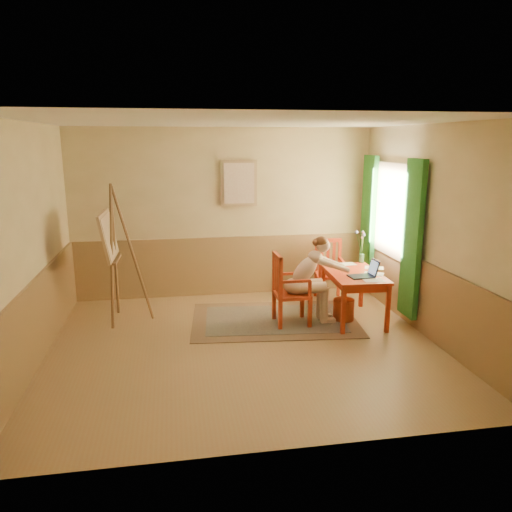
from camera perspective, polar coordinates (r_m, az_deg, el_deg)
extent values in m
cube|color=#A27E4F|center=(6.48, -1.38, -10.36)|extent=(5.00, 4.50, 0.02)
cube|color=white|center=(5.95, -1.53, 15.41)|extent=(5.00, 4.50, 0.02)
cube|color=tan|center=(8.27, -3.73, 4.97)|extent=(5.00, 0.02, 2.80)
cube|color=tan|center=(3.90, 3.37, -4.43)|extent=(5.00, 0.02, 2.80)
cube|color=tan|center=(6.22, -24.98, 1.02)|extent=(0.02, 4.50, 2.80)
cube|color=tan|center=(6.88, 19.75, 2.54)|extent=(0.02, 4.50, 2.80)
cube|color=#99774D|center=(8.42, -3.61, -1.14)|extent=(5.00, 0.04, 1.00)
cube|color=#99774D|center=(6.45, -23.95, -6.81)|extent=(0.04, 4.50, 1.00)
cube|color=#99774D|center=(7.07, 18.97, -4.65)|extent=(0.04, 4.50, 1.00)
cube|color=white|center=(7.80, 15.65, 5.12)|extent=(0.02, 1.00, 1.30)
cube|color=tan|center=(7.79, 15.51, 5.12)|extent=(0.03, 1.12, 1.42)
cube|color=#328036|center=(7.13, 17.64, 1.82)|extent=(0.08, 0.45, 2.20)
cube|color=#328036|center=(8.52, 12.88, 3.89)|extent=(0.08, 0.45, 2.20)
cube|color=tan|center=(8.19, -1.98, 8.43)|extent=(0.60, 0.04, 0.76)
cube|color=beige|center=(8.17, -1.96, 8.42)|extent=(0.50, 0.02, 0.66)
cube|color=#8C7251|center=(7.33, 2.13, -7.38)|extent=(2.54, 1.82, 0.01)
cube|color=#151E30|center=(7.32, 2.13, -7.32)|extent=(2.10, 1.38, 0.01)
cube|color=#BB3B1B|center=(7.28, 11.31, -2.03)|extent=(0.78, 1.24, 0.04)
cube|color=#BB3B1B|center=(7.30, 11.29, -2.56)|extent=(0.68, 1.13, 0.10)
cube|color=#BB3B1B|center=(6.79, 10.09, -6.28)|extent=(0.06, 0.06, 0.68)
cube|color=#BB3B1B|center=(6.99, 15.02, -5.95)|extent=(0.06, 0.06, 0.68)
cube|color=#BB3B1B|center=(7.80, 7.76, -3.61)|extent=(0.06, 0.06, 0.68)
cube|color=#BB3B1B|center=(7.98, 12.12, -3.41)|extent=(0.06, 0.06, 0.68)
cube|color=#BB3B1B|center=(7.05, 4.17, -4.47)|extent=(0.48, 0.46, 0.05)
cube|color=#BB3B1B|center=(6.89, 2.82, -6.94)|extent=(0.05, 0.05, 0.42)
cube|color=#BB3B1B|center=(6.99, 6.26, -6.69)|extent=(0.05, 0.05, 0.42)
cube|color=#BB3B1B|center=(7.26, 2.09, -5.85)|extent=(0.05, 0.05, 0.42)
cube|color=#BB3B1B|center=(7.36, 5.36, -5.64)|extent=(0.05, 0.05, 0.42)
cube|color=#BB3B1B|center=(6.72, 2.88, -2.57)|extent=(0.05, 0.05, 0.57)
cube|color=#BB3B1B|center=(7.10, 2.13, -1.70)|extent=(0.05, 0.05, 0.57)
cube|color=#BB3B1B|center=(6.85, 2.51, -0.06)|extent=(0.06, 0.46, 0.06)
cube|color=#BB3B1B|center=(6.82, 2.69, -2.48)|extent=(0.03, 0.05, 0.47)
cube|color=#BB3B1B|center=(6.91, 2.49, -2.25)|extent=(0.03, 0.05, 0.47)
cube|color=#BB3B1B|center=(7.01, 2.30, -2.03)|extent=(0.03, 0.05, 0.47)
cube|color=#BB3B1B|center=(6.79, 4.63, -2.95)|extent=(0.43, 0.05, 0.04)
cube|color=#BB3B1B|center=(6.87, 6.25, -3.77)|extent=(0.04, 0.04, 0.23)
cube|color=#BB3B1B|center=(7.16, 3.80, -2.06)|extent=(0.43, 0.05, 0.04)
cube|color=#BB3B1B|center=(7.25, 5.34, -2.85)|extent=(0.04, 0.04, 0.23)
cube|color=#BB3B1B|center=(8.19, 8.51, -2.18)|extent=(0.50, 0.52, 0.05)
cube|color=#BB3B1B|center=(8.42, 6.91, -3.31)|extent=(0.06, 0.06, 0.41)
cube|color=#BB3B1B|center=(8.03, 7.33, -4.14)|extent=(0.06, 0.06, 0.41)
cube|color=#BB3B1B|center=(8.48, 9.53, -3.27)|extent=(0.06, 0.06, 0.41)
cube|color=#BB3B1B|center=(8.10, 10.07, -4.09)|extent=(0.06, 0.06, 0.41)
cube|color=#BB3B1B|center=(8.28, 7.01, 0.17)|extent=(0.06, 0.06, 0.55)
cube|color=#BB3B1B|center=(8.35, 9.66, 0.18)|extent=(0.06, 0.06, 0.55)
cube|color=#BB3B1B|center=(8.26, 8.40, 1.83)|extent=(0.44, 0.11, 0.06)
cube|color=#BB3B1B|center=(8.30, 7.66, 0.07)|extent=(0.05, 0.04, 0.45)
cube|color=#BB3B1B|center=(8.32, 8.34, 0.07)|extent=(0.05, 0.04, 0.45)
cube|color=#BB3B1B|center=(8.34, 9.02, 0.08)|extent=(0.05, 0.04, 0.45)
cube|color=#BB3B1B|center=(8.10, 7.21, -0.54)|extent=(0.10, 0.41, 0.04)
cube|color=#BB3B1B|center=(7.94, 7.39, -1.65)|extent=(0.05, 0.05, 0.22)
cube|color=#BB3B1B|center=(8.17, 9.92, -0.52)|extent=(0.10, 0.41, 0.04)
cube|color=#BB3B1B|center=(8.01, 10.16, -1.62)|extent=(0.05, 0.05, 0.22)
ellipsoid|color=beige|center=(7.04, 4.46, -3.51)|extent=(0.29, 0.36, 0.23)
cylinder|color=beige|center=(7.01, 6.32, -3.70)|extent=(0.45, 0.16, 0.16)
cylinder|color=beige|center=(7.18, 5.91, -3.30)|extent=(0.45, 0.16, 0.16)
cylinder|color=beige|center=(7.15, 7.90, -5.63)|extent=(0.12, 0.12, 0.51)
cylinder|color=beige|center=(7.32, 7.46, -5.19)|extent=(0.12, 0.12, 0.51)
cube|color=beige|center=(7.26, 8.32, -7.46)|extent=(0.21, 0.09, 0.07)
cube|color=beige|center=(7.42, 7.88, -6.98)|extent=(0.21, 0.09, 0.07)
ellipsoid|color=beige|center=(7.01, 5.68, -1.69)|extent=(0.49, 0.30, 0.53)
ellipsoid|color=beige|center=(7.01, 6.89, -0.12)|extent=(0.20, 0.30, 0.18)
sphere|color=beige|center=(7.01, 7.76, 1.23)|extent=(0.20, 0.20, 0.20)
ellipsoid|color=#5A3018|center=(6.99, 7.61, 1.69)|extent=(0.19, 0.20, 0.14)
sphere|color=#5A3018|center=(6.97, 6.98, 1.58)|extent=(0.11, 0.11, 0.11)
cylinder|color=beige|center=(6.91, 7.99, -0.80)|extent=(0.23, 0.11, 0.15)
cylinder|color=beige|center=(7.03, 9.67, -1.34)|extent=(0.31, 0.15, 0.17)
sphere|color=beige|center=(6.94, 8.76, -1.05)|extent=(0.09, 0.09, 0.09)
sphere|color=beige|center=(7.11, 10.56, -1.62)|extent=(0.07, 0.07, 0.07)
cylinder|color=beige|center=(7.19, 7.26, -0.24)|extent=(0.23, 0.11, 0.15)
cylinder|color=beige|center=(7.26, 8.99, -0.84)|extent=(0.30, 0.14, 0.17)
sphere|color=beige|center=(7.23, 7.95, -0.44)|extent=(0.09, 0.09, 0.09)
sphere|color=beige|center=(7.29, 10.03, -1.24)|extent=(0.07, 0.07, 0.07)
cube|color=#1E2338|center=(7.05, 12.06, -2.33)|extent=(0.35, 0.26, 0.02)
cube|color=#2D3342|center=(7.04, 12.06, -2.30)|extent=(0.30, 0.21, 0.00)
cube|color=#1E2338|center=(7.10, 13.51, -1.29)|extent=(0.09, 0.24, 0.22)
cube|color=#99BFF2|center=(7.10, 13.42, -1.33)|extent=(0.07, 0.20, 0.18)
cube|color=white|center=(6.92, 13.47, -2.74)|extent=(0.29, 0.21, 0.00)
cube|color=white|center=(7.59, 13.53, -1.34)|extent=(0.33, 0.29, 0.00)
cube|color=white|center=(7.73, 10.46, -0.92)|extent=(0.29, 0.22, 0.00)
cube|color=white|center=(7.25, 13.50, -2.01)|extent=(0.34, 0.31, 0.00)
cylinder|color=#3F724C|center=(7.87, 12.12, -0.26)|extent=(0.10, 0.10, 0.13)
cylinder|color=#3F7233|center=(7.85, 11.85, 1.40)|extent=(0.08, 0.09, 0.36)
sphere|color=#728CD8|center=(7.84, 11.56, 2.73)|extent=(0.07, 0.07, 0.05)
cylinder|color=#3F7233|center=(7.78, 12.23, 1.36)|extent=(0.03, 0.09, 0.37)
sphere|color=pink|center=(7.71, 12.32, 2.65)|extent=(0.05, 0.05, 0.04)
cylinder|color=#3F7233|center=(7.85, 12.17, 1.09)|extent=(0.02, 0.04, 0.28)
sphere|color=pink|center=(7.84, 12.20, 2.09)|extent=(0.05, 0.05, 0.04)
cylinder|color=#3F7233|center=(7.77, 12.26, 1.23)|extent=(0.03, 0.12, 0.35)
sphere|color=#728CD8|center=(7.68, 12.39, 2.41)|extent=(0.06, 0.06, 0.05)
cylinder|color=#3F7233|center=(7.87, 12.24, 1.24)|extent=(0.06, 0.09, 0.31)
sphere|color=pink|center=(7.89, 12.35, 2.40)|extent=(0.05, 0.05, 0.04)
cylinder|color=#3F7233|center=(7.85, 12.22, 1.24)|extent=(0.04, 0.05, 0.31)
sphere|color=pink|center=(7.85, 12.30, 2.39)|extent=(0.05, 0.05, 0.04)
cylinder|color=#3F7233|center=(7.87, 12.20, 1.42)|extent=(0.05, 0.10, 0.36)
sphere|color=#728CD8|center=(7.89, 12.26, 2.74)|extent=(0.05, 0.05, 0.04)
cylinder|color=#B54422|center=(7.37, 10.11, -6.16)|extent=(0.33, 0.33, 0.32)
cylinder|color=brown|center=(7.17, -16.38, -0.07)|extent=(0.11, 0.37, 2.01)
cylinder|color=brown|center=(7.48, -16.05, 0.50)|extent=(0.09, 0.37, 2.01)
cylinder|color=brown|center=(7.29, -14.11, 0.29)|extent=(0.53, 0.05, 2.01)
cylinder|color=brown|center=(7.35, -16.38, -0.40)|extent=(0.05, 0.56, 0.03)
cube|color=brown|center=(7.34, -15.88, -0.39)|extent=(0.08, 0.61, 0.03)
cube|color=tan|center=(7.28, -16.76, 2.29)|extent=(0.18, 0.89, 0.67)
cube|color=beige|center=(7.28, -16.59, 2.29)|extent=(0.13, 0.80, 0.58)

